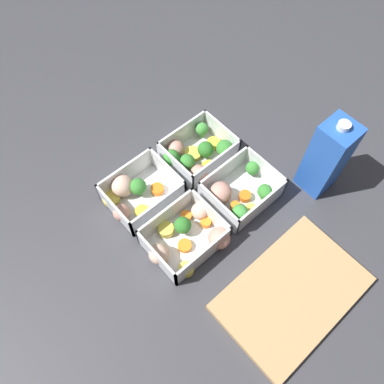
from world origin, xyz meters
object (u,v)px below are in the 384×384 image
Objects in this scene: container_far_right at (188,236)px; juice_carton at (326,158)px; container_near_left at (197,154)px; container_far_left at (239,193)px; container_near_right at (134,193)px.

juice_carton is (-0.31, 0.08, 0.07)m from container_far_right.
container_near_left is at bearing -54.37° from juice_carton.
juice_carton is at bearing 165.24° from container_far_right.
container_near_left and container_far_left have the same top height.
container_near_right is at bearing -4.47° from container_near_left.
container_far_right is (0.15, 0.00, -0.00)m from container_far_left.
container_far_left is at bearing -178.64° from container_far_right.
container_far_right is (0.15, 0.14, -0.00)m from container_near_left.
container_near_left is 0.77× the size of juice_carton.
container_near_right and container_far_left have the same top height.
container_near_left is 1.06× the size of container_far_left.
container_near_left is 0.17m from container_near_right.
container_far_left is 0.73× the size of juice_carton.
container_far_right is at bearing -14.76° from juice_carton.
juice_carton is (-0.16, 0.22, 0.07)m from container_near_left.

